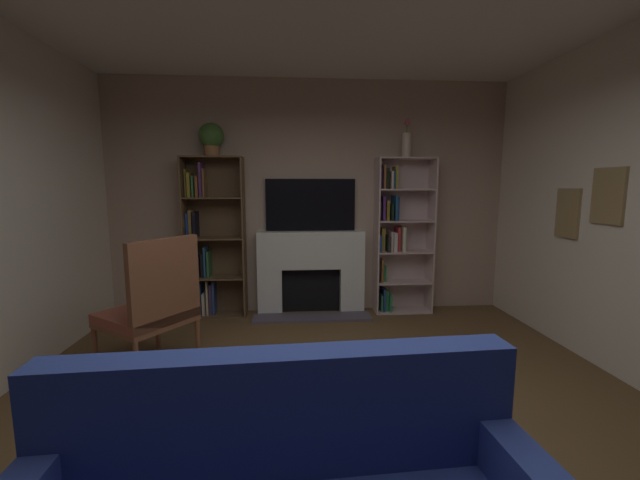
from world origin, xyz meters
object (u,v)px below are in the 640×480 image
object	(u,v)px
fireplace	(311,270)
armchair	(153,306)
tv	(310,205)
vase_with_flowers	(407,140)
bookshelf_right	(397,236)
bookshelf_left	(209,243)
potted_plant	(211,138)

from	to	relation	value
fireplace	armchair	world-z (taller)	armchair
tv	fireplace	bearing A→B (deg)	-90.00
fireplace	vase_with_flowers	xyz separation A→B (m)	(1.16, -0.04, 1.60)
tv	bookshelf_right	bearing A→B (deg)	-4.18
fireplace	armchair	xyz separation A→B (m)	(-1.43, -1.46, 0.03)
bookshelf_left	armchair	world-z (taller)	bookshelf_left
tv	bookshelf_right	world-z (taller)	bookshelf_right
tv	bookshelf_right	distance (m)	1.16
bookshelf_right	armchair	xyz separation A→B (m)	(-2.52, -1.47, -0.40)
tv	potted_plant	size ratio (longest dim) A/B	2.88
armchair	bookshelf_left	bearing A→B (deg)	82.84
bookshelf_right	vase_with_flowers	xyz separation A→B (m)	(0.08, -0.04, 1.17)
tv	bookshelf_left	size ratio (longest dim) A/B	0.57
tv	armchair	xyz separation A→B (m)	(-1.43, -1.54, -0.79)
tv	bookshelf_right	xyz separation A→B (m)	(1.09, -0.08, -0.39)
potted_plant	armchair	xyz separation A→B (m)	(-0.27, -1.42, -1.58)
fireplace	potted_plant	distance (m)	1.99
bookshelf_left	potted_plant	size ratio (longest dim) A/B	5.03
vase_with_flowers	fireplace	bearing A→B (deg)	178.08
bookshelf_right	potted_plant	world-z (taller)	potted_plant
bookshelf_left	vase_with_flowers	bearing A→B (deg)	-1.02
tv	bookshelf_right	size ratio (longest dim) A/B	0.57
vase_with_flowers	potted_plant	bearing A→B (deg)	-179.99
potted_plant	vase_with_flowers	world-z (taller)	vase_with_flowers
tv	bookshelf_left	world-z (taller)	bookshelf_left
bookshelf_left	bookshelf_right	world-z (taller)	same
potted_plant	vase_with_flowers	size ratio (longest dim) A/B	0.83
potted_plant	vase_with_flowers	distance (m)	2.33
fireplace	bookshelf_left	bearing A→B (deg)	179.83
bookshelf_left	armchair	bearing A→B (deg)	-97.16
bookshelf_left	tv	bearing A→B (deg)	3.53
fireplace	potted_plant	size ratio (longest dim) A/B	3.71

